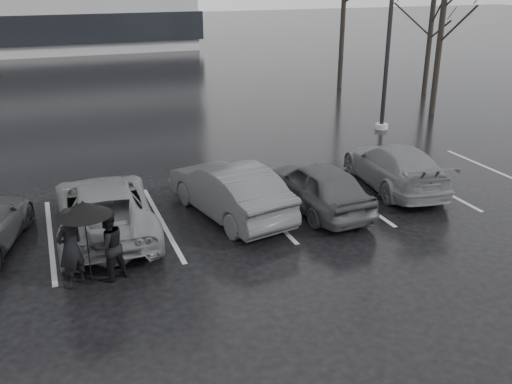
{
  "coord_description": "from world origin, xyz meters",
  "views": [
    {
      "loc": [
        -4.75,
        -11.25,
        6.23
      ],
      "look_at": [
        -0.1,
        1.0,
        1.1
      ],
      "focal_mm": 40.0,
      "sensor_mm": 36.0,
      "label": 1
    }
  ],
  "objects_px": {
    "car_main": "(318,186)",
    "pedestrian_right": "(108,246)",
    "lamp_post": "(390,18)",
    "pedestrian_left": "(71,248)",
    "tree_north": "(343,9)",
    "car_east": "(395,166)",
    "tree_ne": "(431,26)",
    "car_west_a": "(229,190)",
    "car_west_b": "(104,207)",
    "tree_east": "(442,24)"
  },
  "relations": [
    {
      "from": "tree_north",
      "to": "lamp_post",
      "type": "bearing_deg",
      "value": -107.13
    },
    {
      "from": "car_west_b",
      "to": "tree_ne",
      "type": "distance_m",
      "value": 21.75
    },
    {
      "from": "car_west_b",
      "to": "car_east",
      "type": "distance_m",
      "value": 8.66
    },
    {
      "from": "car_main",
      "to": "tree_ne",
      "type": "height_order",
      "value": "tree_ne"
    },
    {
      "from": "car_east",
      "to": "pedestrian_right",
      "type": "height_order",
      "value": "pedestrian_right"
    },
    {
      "from": "pedestrian_left",
      "to": "tree_east",
      "type": "bearing_deg",
      "value": 175.31
    },
    {
      "from": "tree_east",
      "to": "tree_north",
      "type": "xyz_separation_m",
      "value": [
        -1.0,
        7.0,
        0.25
      ]
    },
    {
      "from": "car_main",
      "to": "pedestrian_right",
      "type": "relative_size",
      "value": 2.52
    },
    {
      "from": "lamp_post",
      "to": "car_west_a",
      "type": "bearing_deg",
      "value": -144.4
    },
    {
      "from": "tree_ne",
      "to": "car_east",
      "type": "bearing_deg",
      "value": -129.74
    },
    {
      "from": "car_main",
      "to": "pedestrian_right",
      "type": "xyz_separation_m",
      "value": [
        -5.88,
        -1.9,
        0.11
      ]
    },
    {
      "from": "car_west_a",
      "to": "car_east",
      "type": "height_order",
      "value": "car_west_a"
    },
    {
      "from": "tree_east",
      "to": "lamp_post",
      "type": "bearing_deg",
      "value": -158.47
    },
    {
      "from": "pedestrian_right",
      "to": "lamp_post",
      "type": "xyz_separation_m",
      "value": [
        12.25,
        8.65,
        3.67
      ]
    },
    {
      "from": "pedestrian_left",
      "to": "car_main",
      "type": "bearing_deg",
      "value": 160.16
    },
    {
      "from": "car_west_a",
      "to": "pedestrian_left",
      "type": "relative_size",
      "value": 2.5
    },
    {
      "from": "car_east",
      "to": "pedestrian_right",
      "type": "distance_m",
      "value": 9.24
    },
    {
      "from": "pedestrian_right",
      "to": "tree_ne",
      "type": "distance_m",
      "value": 23.27
    },
    {
      "from": "pedestrian_left",
      "to": "lamp_post",
      "type": "distance_m",
      "value": 16.03
    },
    {
      "from": "car_east",
      "to": "tree_north",
      "type": "height_order",
      "value": "tree_north"
    },
    {
      "from": "tree_north",
      "to": "tree_east",
      "type": "bearing_deg",
      "value": -81.87
    },
    {
      "from": "car_west_b",
      "to": "pedestrian_left",
      "type": "bearing_deg",
      "value": 70.69
    },
    {
      "from": "car_west_a",
      "to": "car_east",
      "type": "relative_size",
      "value": 0.97
    },
    {
      "from": "car_main",
      "to": "car_west_a",
      "type": "distance_m",
      "value": 2.46
    },
    {
      "from": "car_east",
      "to": "tree_ne",
      "type": "relative_size",
      "value": 0.65
    },
    {
      "from": "car_west_a",
      "to": "tree_east",
      "type": "bearing_deg",
      "value": -160.26
    },
    {
      "from": "pedestrian_right",
      "to": "tree_east",
      "type": "xyz_separation_m",
      "value": [
        15.84,
        10.07,
        3.21
      ]
    },
    {
      "from": "pedestrian_right",
      "to": "car_main",
      "type": "bearing_deg",
      "value": 174.61
    },
    {
      "from": "car_east",
      "to": "lamp_post",
      "type": "bearing_deg",
      "value": -111.95
    },
    {
      "from": "lamp_post",
      "to": "tree_north",
      "type": "relative_size",
      "value": 1.15
    },
    {
      "from": "car_west_a",
      "to": "tree_north",
      "type": "distance_m",
      "value": 18.92
    },
    {
      "from": "car_west_a",
      "to": "car_west_b",
      "type": "distance_m",
      "value": 3.27
    },
    {
      "from": "tree_east",
      "to": "tree_north",
      "type": "distance_m",
      "value": 7.08
    },
    {
      "from": "tree_east",
      "to": "tree_north",
      "type": "height_order",
      "value": "tree_north"
    },
    {
      "from": "tree_ne",
      "to": "tree_north",
      "type": "distance_m",
      "value": 4.67
    },
    {
      "from": "car_east",
      "to": "pedestrian_right",
      "type": "bearing_deg",
      "value": 24.23
    },
    {
      "from": "pedestrian_left",
      "to": "tree_east",
      "type": "relative_size",
      "value": 0.22
    },
    {
      "from": "car_main",
      "to": "car_east",
      "type": "xyz_separation_m",
      "value": [
        2.97,
        0.75,
        -0.02
      ]
    },
    {
      "from": "lamp_post",
      "to": "tree_ne",
      "type": "distance_m",
      "value": 8.21
    },
    {
      "from": "car_main",
      "to": "pedestrian_right",
      "type": "bearing_deg",
      "value": 14.2
    },
    {
      "from": "pedestrian_left",
      "to": "tree_north",
      "type": "distance_m",
      "value": 23.38
    },
    {
      "from": "car_main",
      "to": "car_west_b",
      "type": "xyz_separation_m",
      "value": [
        -5.69,
        0.51,
        0.01
      ]
    },
    {
      "from": "car_west_b",
      "to": "tree_ne",
      "type": "height_order",
      "value": "tree_ne"
    },
    {
      "from": "pedestrian_right",
      "to": "tree_north",
      "type": "distance_m",
      "value": 22.88
    },
    {
      "from": "car_main",
      "to": "tree_north",
      "type": "xyz_separation_m",
      "value": [
        8.96,
        15.16,
        3.57
      ]
    },
    {
      "from": "pedestrian_right",
      "to": "lamp_post",
      "type": "height_order",
      "value": "lamp_post"
    },
    {
      "from": "car_west_a",
      "to": "tree_north",
      "type": "xyz_separation_m",
      "value": [
        11.38,
        14.71,
        3.52
      ]
    },
    {
      "from": "car_main",
      "to": "car_west_a",
      "type": "height_order",
      "value": "car_west_a"
    },
    {
      "from": "car_west_b",
      "to": "tree_north",
      "type": "xyz_separation_m",
      "value": [
        14.65,
        14.65,
        3.56
      ]
    },
    {
      "from": "pedestrian_left",
      "to": "pedestrian_right",
      "type": "distance_m",
      "value": 0.76
    }
  ]
}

